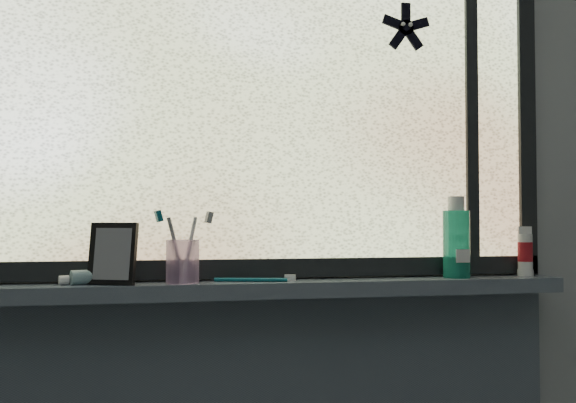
{
  "coord_description": "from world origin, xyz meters",
  "views": [
    {
      "loc": [
        -0.3,
        -0.41,
        1.17
      ],
      "look_at": [
        0.01,
        1.05,
        1.22
      ],
      "focal_mm": 40.0,
      "sensor_mm": 36.0,
      "label": 1
    }
  ],
  "objects_px": {
    "vanity_mirror": "(113,254)",
    "mouthwash_bottle": "(456,237)",
    "toothbrush_cup": "(183,261)",
    "cream_tube": "(525,250)"
  },
  "relations": [
    {
      "from": "vanity_mirror",
      "to": "mouthwash_bottle",
      "type": "relative_size",
      "value": 0.82
    },
    {
      "from": "toothbrush_cup",
      "to": "cream_tube",
      "type": "distance_m",
      "value": 0.96
    },
    {
      "from": "vanity_mirror",
      "to": "mouthwash_bottle",
      "type": "height_order",
      "value": "mouthwash_bottle"
    },
    {
      "from": "cream_tube",
      "to": "vanity_mirror",
      "type": "bearing_deg",
      "value": -178.92
    },
    {
      "from": "toothbrush_cup",
      "to": "cream_tube",
      "type": "height_order",
      "value": "cream_tube"
    },
    {
      "from": "toothbrush_cup",
      "to": "mouthwash_bottle",
      "type": "xyz_separation_m",
      "value": [
        0.74,
        0.01,
        0.06
      ]
    },
    {
      "from": "mouthwash_bottle",
      "to": "cream_tube",
      "type": "bearing_deg",
      "value": 2.09
    },
    {
      "from": "vanity_mirror",
      "to": "cream_tube",
      "type": "xyz_separation_m",
      "value": [
        1.13,
        0.02,
        -0.0
      ]
    },
    {
      "from": "vanity_mirror",
      "to": "toothbrush_cup",
      "type": "distance_m",
      "value": 0.17
    },
    {
      "from": "mouthwash_bottle",
      "to": "toothbrush_cup",
      "type": "bearing_deg",
      "value": -179.41
    }
  ]
}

